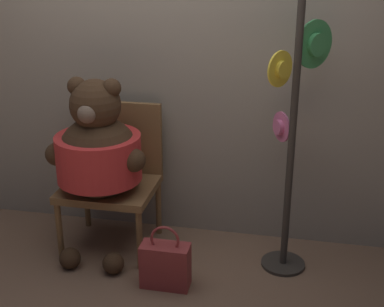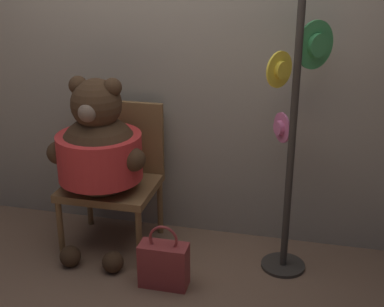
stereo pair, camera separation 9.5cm
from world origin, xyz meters
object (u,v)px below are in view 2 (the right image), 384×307
object	(u,v)px
teddy_bear	(99,151)
handbag_on_ground	(164,264)
chair	(115,171)
hat_display_rack	(293,134)

from	to	relation	value
teddy_bear	handbag_on_ground	size ratio (longest dim) A/B	2.93
chair	hat_display_rack	bearing A→B (deg)	-4.04
chair	handbag_on_ground	distance (m)	0.76
chair	teddy_bear	distance (m)	0.27
chair	hat_display_rack	size ratio (longest dim) A/B	0.56
teddy_bear	handbag_on_ground	bearing A→B (deg)	-30.52
teddy_bear	hat_display_rack	distance (m)	1.21
hat_display_rack	handbag_on_ground	world-z (taller)	hat_display_rack
handbag_on_ground	hat_display_rack	bearing A→B (deg)	29.23
chair	teddy_bear	bearing A→B (deg)	-98.65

